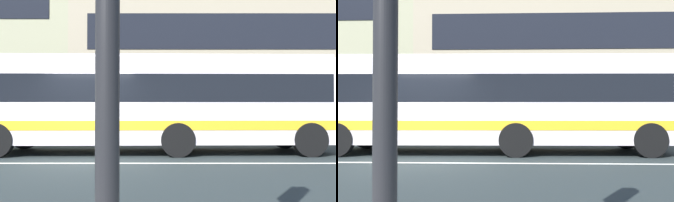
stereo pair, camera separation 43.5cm
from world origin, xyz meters
The scene contains 4 objects.
ground_plane centered at (0.00, 0.00, 0.00)m, with size 160.00×160.00×0.00m, color #272F30.
lane_centre_line centered at (0.00, 0.00, 0.00)m, with size 60.00×0.16×0.01m, color silver.
apartment_block_right centered at (9.64, 13.79, 4.66)m, with size 25.13×8.35×9.32m.
transit_bus centered at (1.86, 2.34, 1.67)m, with size 11.19×2.80×3.03m.
Camera 2 is at (2.71, -9.65, 1.45)m, focal length 39.90 mm.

